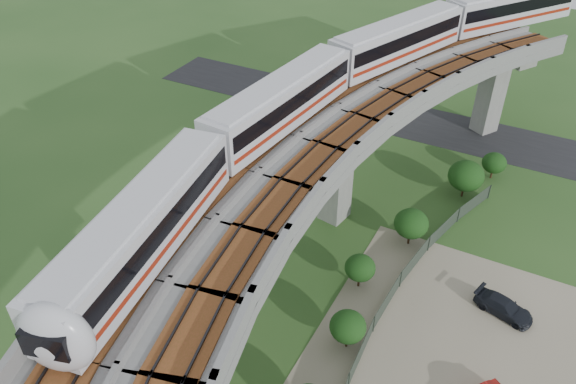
% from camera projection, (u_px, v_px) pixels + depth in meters
% --- Properties ---
extents(ground, '(160.00, 160.00, 0.00)m').
position_uv_depth(ground, '(266.00, 290.00, 41.69)').
color(ground, '#2D5321').
rests_on(ground, ground).
extents(asphalt_road, '(60.00, 8.00, 0.03)m').
position_uv_depth(asphalt_road, '(397.00, 118.00, 63.14)').
color(asphalt_road, '#232326').
rests_on(asphalt_road, ground).
extents(viaduct, '(19.58, 73.98, 11.40)m').
position_uv_depth(viaduct, '(316.00, 208.00, 34.91)').
color(viaduct, '#99968E').
rests_on(viaduct, ground).
extents(metro_train, '(18.02, 59.92, 3.64)m').
position_uv_depth(metro_train, '(362.00, 78.00, 42.76)').
color(metro_train, silver).
rests_on(metro_train, ground).
extents(fence, '(3.87, 38.73, 1.50)m').
position_uv_depth(fence, '(392.00, 331.00, 37.57)').
color(fence, '#2D382D').
rests_on(fence, ground).
extents(tree_0, '(2.26, 2.26, 2.65)m').
position_uv_depth(tree_0, '(494.00, 163.00, 52.57)').
color(tree_0, '#382314').
rests_on(tree_0, ground).
extents(tree_1, '(3.19, 3.19, 3.60)m').
position_uv_depth(tree_1, '(466.00, 176.00, 49.85)').
color(tree_1, '#382314').
rests_on(tree_1, ground).
extents(tree_2, '(2.76, 2.76, 3.28)m').
position_uv_depth(tree_2, '(411.00, 224.00, 44.65)').
color(tree_2, '#382314').
rests_on(tree_2, ground).
extents(tree_3, '(2.28, 2.28, 2.83)m').
position_uv_depth(tree_3, '(360.00, 268.00, 40.91)').
color(tree_3, '#382314').
rests_on(tree_3, ground).
extents(tree_4, '(2.42, 2.42, 2.98)m').
position_uv_depth(tree_4, '(348.00, 327.00, 36.36)').
color(tree_4, '#382314').
rests_on(tree_4, ground).
extents(car_dark, '(4.45, 2.75, 1.20)m').
position_uv_depth(car_dark, '(504.00, 307.00, 39.47)').
color(car_dark, black).
rests_on(car_dark, dirt_lot).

